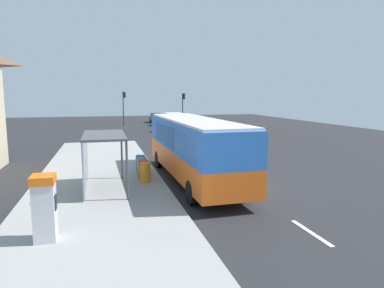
# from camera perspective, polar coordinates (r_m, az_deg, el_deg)

# --- Properties ---
(ground_plane) EXTENTS (56.00, 92.00, 0.04)m
(ground_plane) POSITION_cam_1_polar(r_m,az_deg,el_deg) (30.25, -2.69, -0.34)
(ground_plane) COLOR #262628
(sidewalk_platform) EXTENTS (6.20, 30.00, 0.18)m
(sidewalk_platform) POSITION_cam_1_polar(r_m,az_deg,el_deg) (17.83, -15.06, -6.19)
(sidewalk_platform) COLOR #999993
(sidewalk_platform) RESTS_ON ground
(lane_stripe_seg_0) EXTENTS (0.16, 2.20, 0.01)m
(lane_stripe_seg_0) POSITION_cam_1_polar(r_m,az_deg,el_deg) (12.10, 19.07, -13.66)
(lane_stripe_seg_0) COLOR silver
(lane_stripe_seg_0) RESTS_ON ground
(lane_stripe_seg_1) EXTENTS (0.16, 2.20, 0.01)m
(lane_stripe_seg_1) POSITION_cam_1_polar(r_m,az_deg,el_deg) (16.26, 9.24, -7.70)
(lane_stripe_seg_1) COLOR silver
(lane_stripe_seg_1) RESTS_ON ground
(lane_stripe_seg_2) EXTENTS (0.16, 2.20, 0.01)m
(lane_stripe_seg_2) POSITION_cam_1_polar(r_m,az_deg,el_deg) (20.79, 3.68, -4.14)
(lane_stripe_seg_2) COLOR silver
(lane_stripe_seg_2) RESTS_ON ground
(lane_stripe_seg_3) EXTENTS (0.16, 2.20, 0.01)m
(lane_stripe_seg_3) POSITION_cam_1_polar(r_m,az_deg,el_deg) (25.50, 0.18, -1.85)
(lane_stripe_seg_3) COLOR silver
(lane_stripe_seg_3) RESTS_ON ground
(lane_stripe_seg_4) EXTENTS (0.16, 2.20, 0.01)m
(lane_stripe_seg_4) POSITION_cam_1_polar(r_m,az_deg,el_deg) (30.30, -2.22, -0.28)
(lane_stripe_seg_4) COLOR silver
(lane_stripe_seg_4) RESTS_ON ground
(lane_stripe_seg_5) EXTENTS (0.16, 2.20, 0.01)m
(lane_stripe_seg_5) POSITION_cam_1_polar(r_m,az_deg,el_deg) (35.16, -3.96, 0.87)
(lane_stripe_seg_5) COLOR silver
(lane_stripe_seg_5) RESTS_ON ground
(lane_stripe_seg_6) EXTENTS (0.16, 2.20, 0.01)m
(lane_stripe_seg_6) POSITION_cam_1_polar(r_m,az_deg,el_deg) (40.05, -5.28, 1.73)
(lane_stripe_seg_6) COLOR silver
(lane_stripe_seg_6) RESTS_ON ground
(lane_stripe_seg_7) EXTENTS (0.16, 2.20, 0.01)m
(lane_stripe_seg_7) POSITION_cam_1_polar(r_m,az_deg,el_deg) (44.97, -6.31, 2.40)
(lane_stripe_seg_7) COLOR silver
(lane_stripe_seg_7) RESTS_ON ground
(bus) EXTENTS (2.72, 11.06, 3.21)m
(bus) POSITION_cam_1_polar(r_m,az_deg,el_deg) (17.56, 0.19, -0.29)
(bus) COLOR orange
(bus) RESTS_ON ground
(white_van) EXTENTS (2.19, 5.27, 2.30)m
(white_van) POSITION_cam_1_polar(r_m,az_deg,el_deg) (40.62, -2.66, 3.74)
(white_van) COLOR silver
(white_van) RESTS_ON ground
(sedan_near) EXTENTS (1.88, 4.42, 1.52)m
(sedan_near) POSITION_cam_1_polar(r_m,az_deg,el_deg) (50.49, -4.89, 3.93)
(sedan_near) COLOR black
(sedan_near) RESTS_ON ground
(sedan_far) EXTENTS (2.00, 4.48, 1.52)m
(sedan_far) POSITION_cam_1_polar(r_m,az_deg,el_deg) (56.79, -5.98, 4.37)
(sedan_far) COLOR #195933
(sedan_far) RESTS_ON ground
(ticket_machine) EXTENTS (0.66, 0.76, 1.94)m
(ticket_machine) POSITION_cam_1_polar(r_m,az_deg,el_deg) (11.03, -23.18, -9.59)
(ticket_machine) COLOR silver
(ticket_machine) RESTS_ON sidewalk_platform
(recycling_bin_orange) EXTENTS (0.52, 0.52, 0.95)m
(recycling_bin_orange) POSITION_cam_1_polar(r_m,az_deg,el_deg) (17.13, -7.75, -4.62)
(recycling_bin_orange) COLOR orange
(recycling_bin_orange) RESTS_ON sidewalk_platform
(recycling_bin_red) EXTENTS (0.52, 0.52, 0.95)m
(recycling_bin_red) POSITION_cam_1_polar(r_m,az_deg,el_deg) (17.81, -8.01, -4.13)
(recycling_bin_red) COLOR red
(recycling_bin_red) RESTS_ON sidewalk_platform
(recycling_bin_green) EXTENTS (0.52, 0.52, 0.95)m
(recycling_bin_green) POSITION_cam_1_polar(r_m,az_deg,el_deg) (18.49, -8.26, -3.69)
(recycling_bin_green) COLOR green
(recycling_bin_green) RESTS_ON sidewalk_platform
(recycling_bin_blue) EXTENTS (0.52, 0.52, 0.95)m
(recycling_bin_blue) POSITION_cam_1_polar(r_m,az_deg,el_deg) (19.18, -8.50, -3.27)
(recycling_bin_blue) COLOR blue
(recycling_bin_blue) RESTS_ON sidewalk_platform
(traffic_light_near_side) EXTENTS (0.49, 0.28, 4.73)m
(traffic_light_near_side) POSITION_cam_1_polar(r_m,az_deg,el_deg) (51.42, -1.46, 6.67)
(traffic_light_near_side) COLOR #2D2D2D
(traffic_light_near_side) RESTS_ON ground
(traffic_light_far_side) EXTENTS (0.49, 0.28, 4.95)m
(traffic_light_far_side) POSITION_cam_1_polar(r_m,az_deg,el_deg) (50.97, -11.20, 6.66)
(traffic_light_far_side) COLOR #2D2D2D
(traffic_light_far_side) RESTS_ON ground
(bus_shelter) EXTENTS (1.80, 4.00, 2.50)m
(bus_shelter) POSITION_cam_1_polar(r_m,az_deg,el_deg) (15.90, -15.40, -0.53)
(bus_shelter) COLOR #4C4C51
(bus_shelter) RESTS_ON sidewalk_platform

